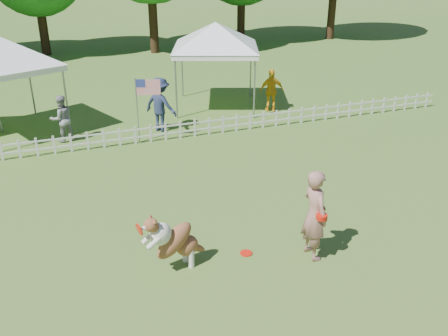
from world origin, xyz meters
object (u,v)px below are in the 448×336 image
at_px(dog, 175,240).
at_px(flag_pole, 137,111).
at_px(canopy_tent_left, 4,87).
at_px(spectator_b, 160,105).
at_px(frisbee_on_turf, 246,253).
at_px(canopy_tent_right, 216,66).
at_px(spectator_a, 62,119).
at_px(spectator_c, 271,90).
at_px(handler, 315,215).

relative_size(dog, flag_pole, 0.63).
bearing_deg(canopy_tent_left, flag_pole, -53.05).
xyz_separation_m(flag_pole, spectator_b, (0.93, 0.83, -0.14)).
bearing_deg(canopy_tent_left, frisbee_on_turf, -85.44).
bearing_deg(flag_pole, dog, -78.55).
relative_size(dog, spectator_b, 0.72).
xyz_separation_m(canopy_tent_right, spectator_b, (-2.67, -1.97, -0.67)).
relative_size(canopy_tent_left, spectator_a, 2.10).
bearing_deg(canopy_tent_right, spectator_b, -123.88).
bearing_deg(spectator_a, dog, 87.01).
bearing_deg(flag_pole, canopy_tent_right, 54.40).
bearing_deg(flag_pole, spectator_c, 32.50).
relative_size(frisbee_on_turf, canopy_tent_left, 0.08).
relative_size(canopy_tent_right, spectator_a, 2.07).
height_order(dog, spectator_c, spectator_c).
bearing_deg(spectator_a, handler, 102.82).
height_order(handler, frisbee_on_turf, handler).
bearing_deg(frisbee_on_turf, canopy_tent_left, 117.15).
relative_size(dog, frisbee_on_turf, 5.24).
bearing_deg(frisbee_on_turf, handler, -21.73).
relative_size(handler, dog, 1.46).
relative_size(dog, canopy_tent_right, 0.42).
height_order(flag_pole, spectator_b, flag_pole).
distance_m(handler, frisbee_on_turf, 1.67).
distance_m(flag_pole, spectator_c, 5.62).
bearing_deg(handler, canopy_tent_right, -10.75).
height_order(handler, canopy_tent_left, canopy_tent_left).
xyz_separation_m(canopy_tent_left, canopy_tent_right, (7.54, 0.47, -0.02)).
xyz_separation_m(handler, frisbee_on_turf, (-1.27, 0.50, -0.96)).
bearing_deg(spectator_a, flag_pole, 143.32).
bearing_deg(canopy_tent_right, frisbee_on_turf, -85.63).
bearing_deg(handler, dog, 77.08).
xyz_separation_m(canopy_tent_left, flag_pole, (3.95, -2.32, -0.55)).
bearing_deg(canopy_tent_right, spectator_a, -142.71).
bearing_deg(flag_pole, handler, -57.68).
xyz_separation_m(frisbee_on_turf, canopy_tent_left, (-4.83, 9.42, 1.61)).
bearing_deg(frisbee_on_turf, spectator_b, 89.65).
distance_m(handler, spectator_a, 9.62).
xyz_separation_m(canopy_tent_left, spectator_b, (4.88, -1.49, -0.69)).
bearing_deg(canopy_tent_right, flag_pole, -122.43).
height_order(flag_pole, spectator_c, flag_pole).
relative_size(canopy_tent_right, spectator_b, 1.72).
height_order(spectator_b, spectator_c, spectator_b).
distance_m(canopy_tent_left, spectator_a, 2.32).
bearing_deg(flag_pole, spectator_b, 58.28).
distance_m(frisbee_on_turf, canopy_tent_left, 10.70).
relative_size(handler, frisbee_on_turf, 7.64).
xyz_separation_m(spectator_a, spectator_c, (7.70, 0.62, 0.04)).
bearing_deg(canopy_tent_right, canopy_tent_left, -156.70).
bearing_deg(dog, spectator_a, 87.42).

